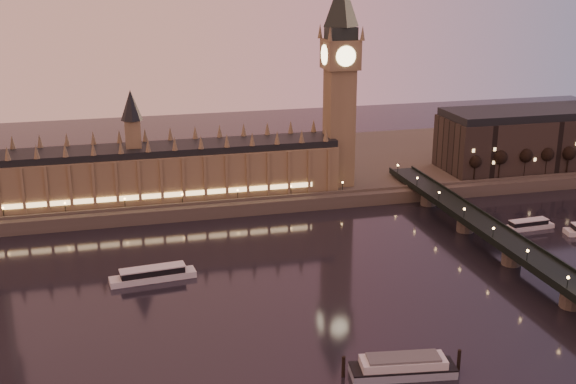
# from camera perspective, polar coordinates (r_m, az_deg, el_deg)

# --- Properties ---
(ground) EXTENTS (700.00, 700.00, 0.00)m
(ground) POSITION_cam_1_polar(r_m,az_deg,el_deg) (246.21, 0.68, -9.52)
(ground) COLOR black
(ground) RESTS_ON ground
(far_embankment) EXTENTS (560.00, 130.00, 6.00)m
(far_embankment) POSITION_cam_1_polar(r_m,az_deg,el_deg) (401.76, -1.27, 1.76)
(far_embankment) COLOR #423D35
(far_embankment) RESTS_ON ground
(palace_of_westminster) EXTENTS (180.00, 26.62, 52.00)m
(palace_of_westminster) POSITION_cam_1_polar(r_m,az_deg,el_deg) (345.20, -11.02, 2.02)
(palace_of_westminster) COLOR brown
(palace_of_westminster) RESTS_ON ground
(big_ben) EXTENTS (17.68, 17.68, 104.00)m
(big_ben) POSITION_cam_1_polar(r_m,az_deg,el_deg) (354.12, 4.15, 9.67)
(big_ben) COLOR brown
(big_ben) RESTS_ON ground
(westminster_bridge) EXTENTS (13.20, 260.00, 15.30)m
(westminster_bridge) POSITION_cam_1_polar(r_m,az_deg,el_deg) (279.78, 19.23, -5.87)
(westminster_bridge) COLOR black
(westminster_bridge) RESTS_ON ground
(city_block) EXTENTS (155.00, 45.00, 34.00)m
(city_block) POSITION_cam_1_polar(r_m,az_deg,el_deg) (434.79, 21.56, 4.36)
(city_block) COLOR black
(city_block) RESTS_ON ground
(bare_tree_0) EXTENTS (6.56, 6.56, 13.34)m
(bare_tree_0) POSITION_cam_1_polar(r_m,az_deg,el_deg) (381.23, 14.78, 2.33)
(bare_tree_0) COLOR black
(bare_tree_0) RESTS_ON ground
(bare_tree_1) EXTENTS (6.56, 6.56, 13.34)m
(bare_tree_1) POSITION_cam_1_polar(r_m,az_deg,el_deg) (387.66, 16.48, 2.44)
(bare_tree_1) COLOR black
(bare_tree_1) RESTS_ON ground
(bare_tree_2) EXTENTS (6.56, 6.56, 13.34)m
(bare_tree_2) POSITION_cam_1_polar(r_m,az_deg,el_deg) (394.42, 18.12, 2.54)
(bare_tree_2) COLOR black
(bare_tree_2) RESTS_ON ground
(bare_tree_3) EXTENTS (6.56, 6.56, 13.34)m
(bare_tree_3) POSITION_cam_1_polar(r_m,az_deg,el_deg) (401.50, 19.70, 2.63)
(bare_tree_3) COLOR black
(bare_tree_3) RESTS_ON ground
(bare_tree_4) EXTENTS (6.56, 6.56, 13.34)m
(bare_tree_4) POSITION_cam_1_polar(r_m,az_deg,el_deg) (408.87, 21.23, 2.72)
(bare_tree_4) COLOR black
(bare_tree_4) RESTS_ON ground
(cruise_boat_a) EXTENTS (32.15, 9.87, 5.06)m
(cruise_boat_a) POSITION_cam_1_polar(r_m,az_deg,el_deg) (273.86, -10.63, -6.42)
(cruise_boat_a) COLOR silver
(cruise_boat_a) RESTS_ON ground
(cruise_boat_b) EXTENTS (23.67, 7.19, 4.31)m
(cruise_boat_b) POSITION_cam_1_polar(r_m,az_deg,el_deg) (337.28, 18.47, -2.47)
(cruise_boat_b) COLOR silver
(cruise_boat_b) RESTS_ON ground
(moored_barge) EXTENTS (34.44, 12.62, 6.37)m
(moored_barge) POSITION_cam_1_polar(r_m,az_deg,el_deg) (213.62, 9.07, -13.46)
(moored_barge) COLOR #8A99AF
(moored_barge) RESTS_ON ground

